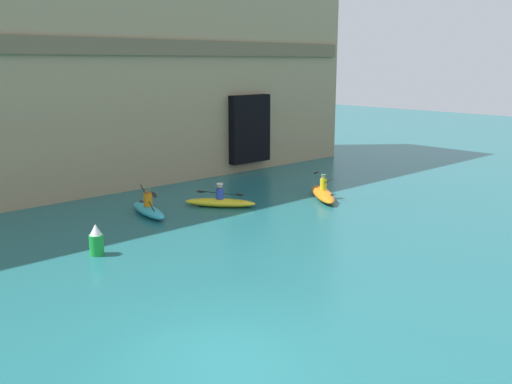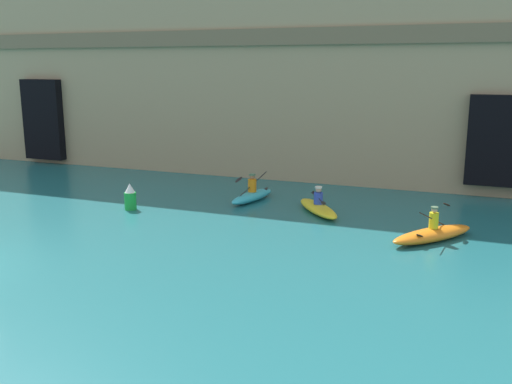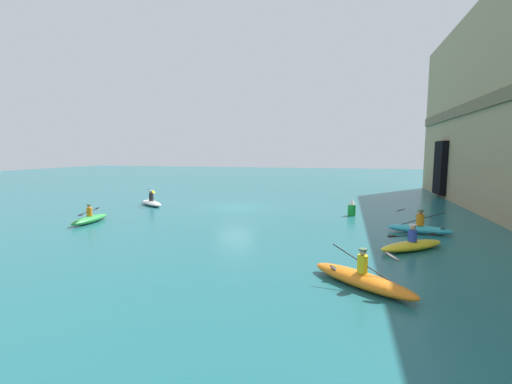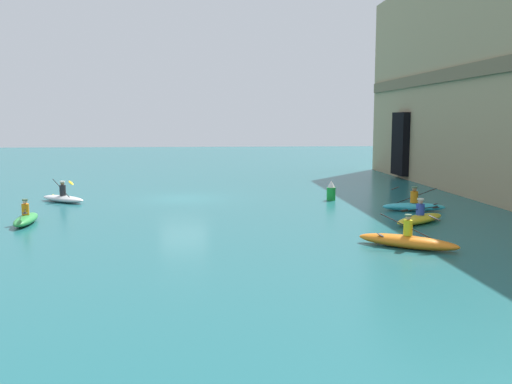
{
  "view_description": "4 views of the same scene",
  "coord_description": "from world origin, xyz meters",
  "views": [
    {
      "loc": [
        -7.04,
        -8.73,
        6.2
      ],
      "look_at": [
        5.72,
        5.03,
        1.9
      ],
      "focal_mm": 40.0,
      "sensor_mm": 36.0,
      "label": 1
    },
    {
      "loc": [
        13.92,
        -10.61,
        5.59
      ],
      "look_at": [
        8.03,
        4.19,
        2.03
      ],
      "focal_mm": 40.0,
      "sensor_mm": 36.0,
      "label": 2
    },
    {
      "loc": [
        22.73,
        7.44,
        3.92
      ],
      "look_at": [
        7.63,
        3.48,
        2.07
      ],
      "focal_mm": 24.0,
      "sensor_mm": 36.0,
      "label": 3
    },
    {
      "loc": [
        30.93,
        1.38,
        4.27
      ],
      "look_at": [
        4.89,
        3.55,
        0.95
      ],
      "focal_mm": 40.0,
      "sensor_mm": 36.0,
      "label": 4
    }
  ],
  "objects": [
    {
      "name": "cliff_bluff",
      "position": [
        2.68,
        18.87,
        6.83
      ],
      "size": [
        39.82,
        7.27,
        13.7
      ],
      "color": "#9E8966",
      "rests_on": "ground"
    },
    {
      "name": "kayak_orange",
      "position": [
        12.7,
        8.0,
        0.24
      ],
      "size": [
        2.72,
        3.2,
        1.18
      ],
      "rotation": [
        0.0,
        0.0,
        4.06
      ],
      "color": "orange",
      "rests_on": "ground"
    },
    {
      "name": "kayak_cyan",
      "position": [
        5.16,
        10.98,
        0.25
      ],
      "size": [
        1.19,
        2.98,
        1.17
      ],
      "rotation": [
        0.0,
        0.0,
        4.53
      ],
      "color": "#33B2C6",
      "rests_on": "ground"
    },
    {
      "name": "marker_buoy",
      "position": [
        1.22,
        7.88,
        0.49
      ],
      "size": [
        0.47,
        0.47,
        1.05
      ],
      "color": "green",
      "rests_on": "ground"
    },
    {
      "name": "kayak_yellow",
      "position": [
        8.26,
        10.1,
        0.22
      ],
      "size": [
        2.55,
        2.96,
        1.04
      ],
      "rotation": [
        0.0,
        0.0,
        5.37
      ],
      "color": "yellow",
      "rests_on": "ground"
    }
  ]
}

